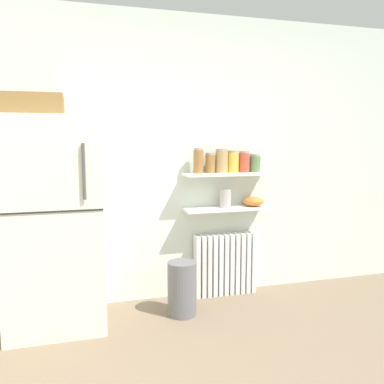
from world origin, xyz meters
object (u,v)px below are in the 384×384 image
refrigerator (53,219)px  radiator (225,264)px  storage_jar_2 (222,161)px  storage_jar_4 (244,162)px  trash_bin (182,288)px  storage_jar_0 (198,161)px  storage_jar_5 (255,163)px  vase (225,198)px  shelf_bowl (254,201)px  storage_jar_1 (210,163)px  storage_jar_3 (233,162)px

refrigerator → radiator: 1.65m
storage_jar_2 → storage_jar_4: storage_jar_2 is taller
trash_bin → storage_jar_0: bearing=52.5°
storage_jar_4 → storage_jar_5: size_ratio=1.18×
storage_jar_0 → vase: storage_jar_0 is taller
storage_jar_2 → storage_jar_4: (0.22, 0.00, -0.01)m
radiator → shelf_bowl: shelf_bowl is taller
radiator → storage_jar_5: storage_jar_5 is taller
storage_jar_5 → trash_bin: 1.34m
refrigerator → shelf_bowl: 1.81m
storage_jar_2 → shelf_bowl: bearing=0.0°
storage_jar_2 → shelf_bowl: storage_jar_2 is taller
storage_jar_0 → storage_jar_4: storage_jar_0 is taller
storage_jar_0 → vase: (0.26, 0.00, -0.35)m
refrigerator → vase: refrigerator is taller
radiator → storage_jar_4: size_ratio=3.04×
refrigerator → storage_jar_2: bearing=8.2°
vase → storage_jar_1: bearing=180.0°
storage_jar_5 → trash_bin: storage_jar_5 is taller
refrigerator → storage_jar_0: refrigerator is taller
shelf_bowl → storage_jar_0: bearing=-180.0°
storage_jar_3 → storage_jar_4: bearing=0.0°
storage_jar_1 → shelf_bowl: (0.44, 0.00, -0.37)m
refrigerator → vase: 1.53m
storage_jar_3 → shelf_bowl: 0.44m
storage_jar_5 → radiator: bearing=173.8°
storage_jar_4 → storage_jar_3: bearing=180.0°
storage_jar_0 → storage_jar_3: 0.33m
storage_jar_3 → trash_bin: size_ratio=0.44×
storage_jar_2 → trash_bin: (-0.46, -0.31, -1.06)m
radiator → vase: size_ratio=3.44×
radiator → storage_jar_3: (0.06, -0.03, 0.99)m
storage_jar_0 → storage_jar_5: storage_jar_0 is taller
trash_bin → radiator: bearing=33.4°
storage_jar_4 → storage_jar_0: bearing=-180.0°
refrigerator → storage_jar_1: 1.44m
radiator → vase: vase is taller
refrigerator → radiator: refrigerator is taller
storage_jar_1 → storage_jar_5: 0.44m
storage_jar_3 → storage_jar_5: 0.22m
storage_jar_5 → vase: (-0.29, 0.00, -0.32)m
storage_jar_0 → trash_bin: 1.13m
storage_jar_2 → storage_jar_3: 0.11m
storage_jar_2 → trash_bin: storage_jar_2 is taller
trash_bin → shelf_bowl: bearing=21.5°
storage_jar_2 → storage_jar_1: bearing=180.0°
shelf_bowl → trash_bin: bearing=-158.5°
storage_jar_1 → vase: (0.15, 0.00, -0.33)m
refrigerator → trash_bin: bearing=-5.4°
storage_jar_1 → storage_jar_4: size_ratio=0.94×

